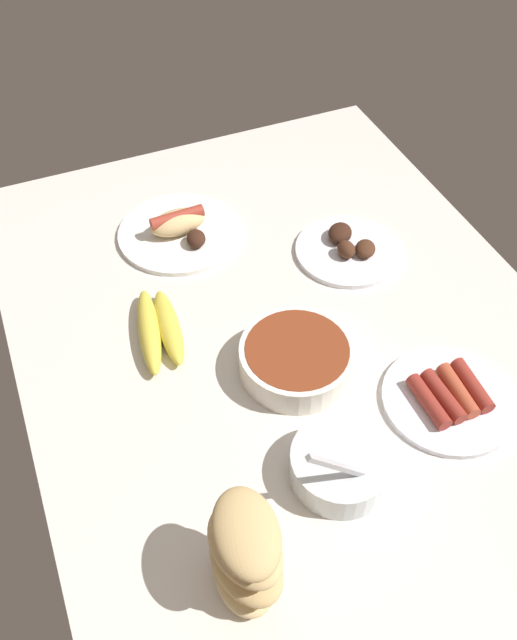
# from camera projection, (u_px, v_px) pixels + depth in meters

# --- Properties ---
(ground_plane) EXTENTS (1.20, 0.90, 0.03)m
(ground_plane) POSITION_uv_depth(u_px,v_px,m) (289.00, 337.00, 1.17)
(ground_plane) COLOR silver
(bowl_coleslaw) EXTENTS (0.14, 0.15, 0.15)m
(bowl_coleslaw) POSITION_uv_depth(u_px,v_px,m) (340.00, 464.00, 0.96)
(bowl_coleslaw) COLOR silver
(bowl_coleslaw) RESTS_ON ground_plane
(plate_hotdog_assembled) EXTENTS (0.24, 0.24, 0.06)m
(plate_hotdog_assembled) POSITION_uv_depth(u_px,v_px,m) (179.00, 229.00, 1.31)
(plate_hotdog_assembled) COLOR white
(plate_hotdog_assembled) RESTS_ON ground_plane
(bowl_chili) EXTENTS (0.19, 0.19, 0.05)m
(bowl_chili) POSITION_uv_depth(u_px,v_px,m) (297.00, 358.00, 1.09)
(bowl_chili) COLOR white
(bowl_chili) RESTS_ON ground_plane
(banana_bunch) EXTENTS (0.19, 0.10, 0.04)m
(banana_bunch) POSITION_uv_depth(u_px,v_px,m) (158.00, 329.00, 1.14)
(banana_bunch) COLOR gold
(banana_bunch) RESTS_ON ground_plane
(plate_grilled_meat) EXTENTS (0.20, 0.20, 0.04)m
(plate_grilled_meat) POSITION_uv_depth(u_px,v_px,m) (348.00, 248.00, 1.29)
(plate_grilled_meat) COLOR white
(plate_grilled_meat) RESTS_ON ground_plane
(plate_sausages) EXTENTS (0.21, 0.21, 0.03)m
(plate_sausages) POSITION_uv_depth(u_px,v_px,m) (449.00, 397.00, 1.06)
(plate_sausages) COLOR white
(plate_sausages) RESTS_ON ground_plane
(bread_stack) EXTENTS (0.14, 0.10, 0.14)m
(bread_stack) POSITION_uv_depth(u_px,v_px,m) (245.00, 553.00, 0.83)
(bread_stack) COLOR #E5C689
(bread_stack) RESTS_ON ground_plane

